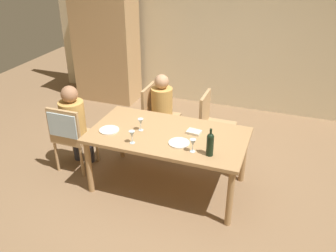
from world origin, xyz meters
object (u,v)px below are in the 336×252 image
at_px(chair_far_left, 156,113).
at_px(person_woman_host, 164,107).
at_px(wine_glass_near_left, 193,143).
at_px(dining_table, 168,140).
at_px(wine_glass_near_right, 141,122).
at_px(person_man_bearded, 74,121).
at_px(dinner_plate_guest_left, 109,130).
at_px(chair_far_right, 212,122).
at_px(wine_bottle_tall_green, 210,144).
at_px(chair_left_end, 68,131).
at_px(wine_glass_centre, 132,135).
at_px(dinner_plate_host, 179,143).
at_px(armoire_cabinet, 106,41).

relative_size(chair_far_left, person_woman_host, 0.82).
bearing_deg(wine_glass_near_left, dining_table, 143.69).
bearing_deg(wine_glass_near_right, dining_table, 5.07).
xyz_separation_m(person_man_bearded, dinner_plate_guest_left, (0.61, -0.19, 0.08)).
xyz_separation_m(chair_far_right, person_woman_host, (-0.71, 0.00, 0.11)).
height_order(wine_glass_near_left, wine_glass_near_right, same).
relative_size(person_woman_host, wine_bottle_tall_green, 3.63).
height_order(chair_far_left, wine_bottle_tall_green, wine_bottle_tall_green).
distance_m(chair_left_end, dinner_plate_guest_left, 0.63).
relative_size(wine_glass_near_right, dinner_plate_guest_left, 0.63).
xyz_separation_m(wine_bottle_tall_green, wine_glass_centre, (-0.86, -0.05, -0.03)).
distance_m(wine_bottle_tall_green, wine_glass_near_right, 0.93).
bearing_deg(chair_far_right, wine_bottle_tall_green, 11.82).
xyz_separation_m(dining_table, chair_far_left, (-0.50, 0.87, -0.13)).
distance_m(chair_far_left, person_man_bearded, 1.17).
bearing_deg(wine_glass_centre, chair_far_left, 99.37).
height_order(wine_bottle_tall_green, wine_glass_near_left, wine_bottle_tall_green).
bearing_deg(wine_glass_centre, wine_glass_near_left, 4.66).
bearing_deg(chair_far_left, person_woman_host, 90.00).
distance_m(dining_table, wine_glass_near_left, 0.51).
relative_size(dining_table, wine_glass_near_left, 12.20).
height_order(wine_bottle_tall_green, wine_glass_near_right, wine_bottle_tall_green).
xyz_separation_m(person_man_bearded, wine_bottle_tall_green, (1.85, -0.31, 0.21)).
bearing_deg(dinner_plate_host, wine_glass_near_left, -30.80).
bearing_deg(dining_table, wine_glass_near_left, -36.31).
distance_m(chair_far_right, dinner_plate_guest_left, 1.45).
height_order(chair_left_end, chair_far_right, same).
height_order(dining_table, chair_far_left, chair_far_left).
xyz_separation_m(chair_far_left, wine_glass_centre, (0.20, -1.21, 0.31)).
bearing_deg(wine_glass_centre, dinner_plate_guest_left, 156.12).
xyz_separation_m(chair_left_end, wine_bottle_tall_green, (1.85, -0.16, 0.28)).
height_order(chair_far_left, dinner_plate_host, chair_far_left).
distance_m(chair_far_left, wine_bottle_tall_green, 1.60).
bearing_deg(chair_left_end, chair_far_right, 31.71).
xyz_separation_m(person_woman_host, person_man_bearded, (-0.91, -0.85, 0.02)).
xyz_separation_m(armoire_cabinet, wine_glass_near_right, (1.68, -2.27, -0.25)).
bearing_deg(armoire_cabinet, dining_table, -48.13).
distance_m(wine_glass_near_right, dinner_plate_guest_left, 0.39).
height_order(chair_left_end, dinner_plate_guest_left, chair_left_end).
relative_size(wine_glass_centre, wine_glass_near_right, 1.00).
distance_m(wine_bottle_tall_green, wine_glass_centre, 0.86).
distance_m(chair_left_end, wine_glass_near_right, 1.00).
bearing_deg(dining_table, chair_far_left, 119.66).
bearing_deg(person_woman_host, chair_left_end, -42.30).
distance_m(armoire_cabinet, dinner_plate_guest_left, 2.77).
bearing_deg(wine_glass_centre, person_woman_host, 94.08).
bearing_deg(wine_glass_near_left, person_woman_host, 123.53).
height_order(chair_far_right, person_man_bearded, person_man_bearded).
xyz_separation_m(armoire_cabinet, dinner_plate_guest_left, (1.33, -2.41, -0.35)).
bearing_deg(dining_table, dinner_plate_host, -41.10).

